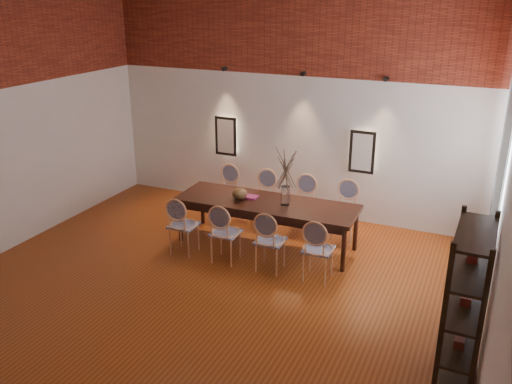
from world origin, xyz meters
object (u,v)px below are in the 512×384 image
at_px(chair_near_d, 318,249).
at_px(chair_far_d, 344,212).
at_px(chair_far_a, 226,194).
at_px(chair_far_b, 263,199).
at_px(bowl, 240,194).
at_px(book, 249,197).
at_px(dining_table, 266,224).
at_px(chair_near_a, 184,225).
at_px(chair_far_c, 302,205).
at_px(vase, 285,196).
at_px(shelving_rack, 465,308).
at_px(chair_near_b, 226,232).
at_px(chair_near_c, 270,240).

height_order(chair_near_d, chair_far_d, same).
xyz_separation_m(chair_far_a, chair_far_b, (0.72, 0.02, 0.00)).
relative_size(bowl, book, 0.92).
relative_size(dining_table, chair_near_a, 3.07).
bearing_deg(chair_far_c, vase, 86.31).
distance_m(chair_near_d, chair_far_c, 1.65).
relative_size(chair_near_a, bowl, 3.92).
bearing_deg(shelving_rack, chair_near_a, 161.97).
bearing_deg(chair_far_a, chair_far_d, 180.00).
bearing_deg(dining_table, chair_far_c, 64.13).
distance_m(dining_table, chair_far_a, 1.32).
bearing_deg(chair_far_d, chair_near_a, 34.51).
height_order(dining_table, shelving_rack, shelving_rack).
xyz_separation_m(chair_near_a, chair_far_d, (2.12, 1.54, 0.00)).
bearing_deg(shelving_rack, book, 147.59).
height_order(chair_near_a, chair_near_d, same).
xyz_separation_m(chair_near_d, vase, (-0.79, 0.72, 0.43)).
distance_m(chair_near_b, chair_near_c, 0.72).
height_order(chair_far_b, shelving_rack, shelving_rack).
distance_m(chair_near_d, bowl, 1.71).
bearing_deg(chair_far_c, chair_near_d, 115.87).
distance_m(dining_table, chair_near_b, 0.83).
bearing_deg(dining_table, book, 169.23).
bearing_deg(chair_near_d, bowl, 155.49).
xyz_separation_m(chair_near_d, shelving_rack, (2.00, -1.49, 0.43)).
distance_m(chair_far_c, book, 1.01).
distance_m(dining_table, chair_near_a, 1.32).
bearing_deg(chair_far_a, chair_far_b, 180.00).
relative_size(chair_near_c, chair_far_a, 1.00).
relative_size(vase, shelving_rack, 0.17).
distance_m(chair_near_d, chair_far_a, 2.62).
bearing_deg(chair_far_c, chair_far_d, 180.00).
bearing_deg(chair_near_c, vase, 93.69).
height_order(chair_near_a, chair_far_a, same).
relative_size(chair_near_a, chair_far_c, 1.00).
distance_m(chair_far_b, vase, 1.09).
xyz_separation_m(chair_far_a, book, (0.78, -0.66, 0.30)).
bearing_deg(chair_far_b, vase, 132.15).
relative_size(chair_near_d, vase, 3.13).
height_order(chair_far_c, bowl, chair_far_c).
distance_m(chair_near_b, vase, 1.09).
relative_size(chair_near_d, chair_far_c, 1.00).
bearing_deg(book, chair_near_c, -48.25).
height_order(chair_far_b, chair_far_d, same).
height_order(chair_far_d, bowl, chair_far_d).
xyz_separation_m(chair_far_b, shelving_rack, (3.48, -2.94, 0.43)).
bearing_deg(vase, chair_far_a, 153.36).
height_order(chair_near_a, chair_far_c, same).
relative_size(chair_near_c, chair_far_d, 1.00).
height_order(vase, bowl, vase).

